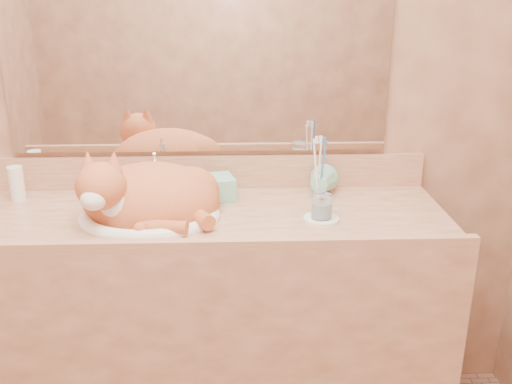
{
  "coord_description": "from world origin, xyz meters",
  "views": [
    {
      "loc": [
        0.12,
        -0.97,
        1.53
      ],
      "look_at": [
        0.19,
        0.7,
        0.93
      ],
      "focal_mm": 40.0,
      "sensor_mm": 36.0,
      "label": 1
    }
  ],
  "objects_px": {
    "sink_basin": "(149,198)",
    "cat": "(145,194)",
    "water_glass": "(322,206)",
    "soap_dispenser": "(225,179)",
    "vanity_counter": "(202,329)",
    "toothbrush_cup": "(319,186)"
  },
  "relations": [
    {
      "from": "sink_basin",
      "to": "cat",
      "type": "bearing_deg",
      "value": 112.86
    },
    {
      "from": "water_glass",
      "to": "soap_dispenser",
      "type": "bearing_deg",
      "value": 151.8
    },
    {
      "from": "soap_dispenser",
      "to": "cat",
      "type": "bearing_deg",
      "value": -171.34
    },
    {
      "from": "sink_basin",
      "to": "soap_dispenser",
      "type": "height_order",
      "value": "soap_dispenser"
    },
    {
      "from": "vanity_counter",
      "to": "soap_dispenser",
      "type": "height_order",
      "value": "soap_dispenser"
    },
    {
      "from": "cat",
      "to": "toothbrush_cup",
      "type": "xyz_separation_m",
      "value": [
        0.57,
        0.13,
        -0.03
      ]
    },
    {
      "from": "vanity_counter",
      "to": "cat",
      "type": "xyz_separation_m",
      "value": [
        -0.16,
        -0.0,
        0.5
      ]
    },
    {
      "from": "cat",
      "to": "toothbrush_cup",
      "type": "bearing_deg",
      "value": 15.39
    },
    {
      "from": "cat",
      "to": "soap_dispenser",
      "type": "distance_m",
      "value": 0.27
    },
    {
      "from": "vanity_counter",
      "to": "soap_dispenser",
      "type": "xyz_separation_m",
      "value": [
        0.09,
        0.1,
        0.51
      ]
    },
    {
      "from": "sink_basin",
      "to": "toothbrush_cup",
      "type": "bearing_deg",
      "value": 0.74
    },
    {
      "from": "vanity_counter",
      "to": "water_glass",
      "type": "height_order",
      "value": "water_glass"
    },
    {
      "from": "water_glass",
      "to": "toothbrush_cup",
      "type": "bearing_deg",
      "value": 84.72
    },
    {
      "from": "sink_basin",
      "to": "water_glass",
      "type": "distance_m",
      "value": 0.54
    },
    {
      "from": "cat",
      "to": "water_glass",
      "type": "relative_size",
      "value": 5.82
    },
    {
      "from": "vanity_counter",
      "to": "toothbrush_cup",
      "type": "xyz_separation_m",
      "value": [
        0.4,
        0.13,
        0.47
      ]
    },
    {
      "from": "sink_basin",
      "to": "toothbrush_cup",
      "type": "height_order",
      "value": "sink_basin"
    },
    {
      "from": "water_glass",
      "to": "vanity_counter",
      "type": "bearing_deg",
      "value": 170.92
    },
    {
      "from": "cat",
      "to": "soap_dispenser",
      "type": "bearing_deg",
      "value": 24.39
    },
    {
      "from": "sink_basin",
      "to": "water_glass",
      "type": "relative_size",
      "value": 5.77
    },
    {
      "from": "vanity_counter",
      "to": "soap_dispenser",
      "type": "relative_size",
      "value": 9.19
    },
    {
      "from": "sink_basin",
      "to": "soap_dispenser",
      "type": "relative_size",
      "value": 2.49
    }
  ]
}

